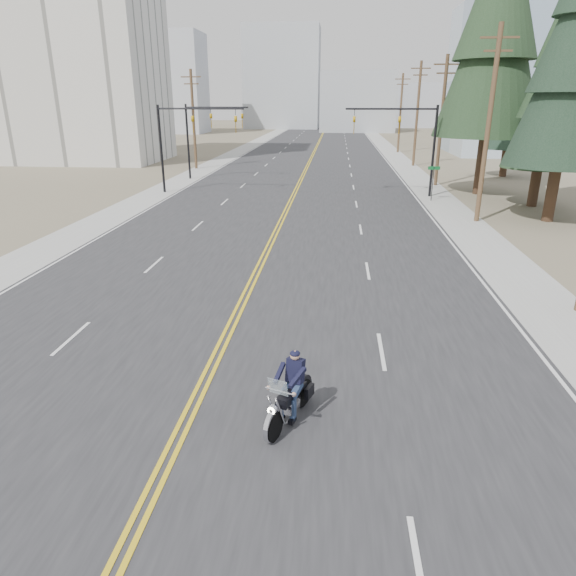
{
  "coord_description": "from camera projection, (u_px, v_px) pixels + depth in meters",
  "views": [
    {
      "loc": [
        3.44,
        -10.41,
        7.3
      ],
      "look_at": [
        1.99,
        5.1,
        1.6
      ],
      "focal_mm": 32.0,
      "sensor_mm": 36.0,
      "label": 1
    }
  ],
  "objects": [
    {
      "name": "glass_building",
      "position": [
        544.0,
        80.0,
        71.78
      ],
      "size": [
        24.0,
        16.0,
        20.0
      ],
      "primitive_type": "cube",
      "color": "#9EB5CC",
      "rests_on": "ground"
    },
    {
      "name": "motorcyclist",
      "position": [
        289.0,
        389.0,
        12.12
      ],
      "size": [
        1.71,
        2.46,
        1.76
      ],
      "primitive_type": null,
      "rotation": [
        0.0,
        0.0,
        2.78
      ],
      "color": "black",
      "rests_on": "ground"
    },
    {
      "name": "utility_pole_d",
      "position": [
        417.0,
        113.0,
        58.96
      ],
      "size": [
        2.2,
        0.3,
        11.5
      ],
      "color": "brown",
      "rests_on": "ground"
    },
    {
      "name": "utility_pole_c",
      "position": [
        442.0,
        120.0,
        45.02
      ],
      "size": [
        2.2,
        0.3,
        11.0
      ],
      "color": "brown",
      "rests_on": "ground"
    },
    {
      "name": "haze_bldg_a",
      "position": [
        174.0,
        84.0,
        119.33
      ],
      "size": [
        14.0,
        12.0,
        22.0
      ],
      "primitive_type": "cube",
      "color": "#B7BCC6",
      "rests_on": "ground"
    },
    {
      "name": "utility_pole_e",
      "position": [
        400.0,
        112.0,
        74.94
      ],
      "size": [
        2.2,
        0.3,
        11.0
      ],
      "color": "brown",
      "rests_on": "ground"
    },
    {
      "name": "haze_bldg_d",
      "position": [
        283.0,
        78.0,
        140.02
      ],
      "size": [
        20.0,
        15.0,
        26.0
      ],
      "primitive_type": "cube",
      "color": "#ADB2B7",
      "rests_on": "ground"
    },
    {
      "name": "conifer_mid",
      "position": [
        550.0,
        90.0,
        35.01
      ],
      "size": [
        5.21,
        5.21,
        13.88
      ],
      "rotation": [
        0.0,
        0.0,
        0.24
      ],
      "color": "#382619",
      "rests_on": "ground"
    },
    {
      "name": "haze_bldg_f",
      "position": [
        136.0,
        98.0,
        135.69
      ],
      "size": [
        12.0,
        12.0,
        16.0
      ],
      "primitive_type": "cube",
      "color": "#ADB2B7",
      "rests_on": "ground"
    },
    {
      "name": "utility_pole_left",
      "position": [
        193.0,
        118.0,
        56.63
      ],
      "size": [
        2.2,
        0.3,
        10.5
      ],
      "color": "brown",
      "rests_on": "ground"
    },
    {
      "name": "road",
      "position": [
        314.0,
        152.0,
        78.0
      ],
      "size": [
        20.0,
        200.0,
        0.01
      ],
      "primitive_type": "cube",
      "color": "#303033",
      "rests_on": "ground"
    },
    {
      "name": "haze_bldg_e",
      "position": [
        413.0,
        105.0,
        148.56
      ],
      "size": [
        14.0,
        14.0,
        12.0
      ],
      "primitive_type": "cube",
      "color": "#B7BCC6",
      "rests_on": "ground"
    },
    {
      "name": "haze_bldg_c",
      "position": [
        512.0,
        92.0,
        108.83
      ],
      "size": [
        16.0,
        12.0,
        18.0
      ],
      "primitive_type": "cube",
      "color": "#B7BCC6",
      "rests_on": "ground"
    },
    {
      "name": "traffic_mast_left",
      "position": [
        184.0,
        132.0,
        41.55
      ],
      "size": [
        7.1,
        0.26,
        7.0
      ],
      "color": "black",
      "rests_on": "ground"
    },
    {
      "name": "conifer_far",
      "position": [
        514.0,
        93.0,
        49.75
      ],
      "size": [
        5.18,
        5.18,
        13.87
      ],
      "rotation": [
        0.0,
        0.0,
        -0.32
      ],
      "color": "#382619",
      "rests_on": "ground"
    },
    {
      "name": "street_sign",
      "position": [
        433.0,
        177.0,
        39.04
      ],
      "size": [
        0.9,
        0.06,
        2.62
      ],
      "color": "black",
      "rests_on": "ground"
    },
    {
      "name": "utility_pole_b",
      "position": [
        489.0,
        124.0,
        30.91
      ],
      "size": [
        2.2,
        0.3,
        11.5
      ],
      "color": "brown",
      "rests_on": "ground"
    },
    {
      "name": "sidewalk_right",
      "position": [
        391.0,
        152.0,
        77.0
      ],
      "size": [
        3.0,
        200.0,
        0.01
      ],
      "primitive_type": "cube",
      "color": "#A5A5A0",
      "rests_on": "ground"
    },
    {
      "name": "traffic_mast_far",
      "position": [
        204.0,
        128.0,
        49.08
      ],
      "size": [
        6.1,
        0.26,
        7.0
      ],
      "color": "black",
      "rests_on": "ground"
    },
    {
      "name": "traffic_mast_right",
      "position": [
        409.0,
        133.0,
        39.99
      ],
      "size": [
        7.1,
        0.26,
        7.0
      ],
      "color": "black",
      "rests_on": "ground"
    },
    {
      "name": "sidewalk_left",
      "position": [
        240.0,
        151.0,
        78.99
      ],
      "size": [
        3.0,
        200.0,
        0.01
      ],
      "primitive_type": "cube",
      "color": "#A5A5A0",
      "rests_on": "ground"
    },
    {
      "name": "conifer_tall",
      "position": [
        499.0,
        17.0,
        38.17
      ],
      "size": [
        8.25,
        8.25,
        22.92
      ],
      "rotation": [
        0.0,
        0.0,
        0.06
      ],
      "color": "#382619",
      "rests_on": "ground"
    },
    {
      "name": "apartment_block",
      "position": [
        77.0,
        32.0,
        61.25
      ],
      "size": [
        18.0,
        14.0,
        30.0
      ],
      "primitive_type": "cube",
      "color": "silver",
      "rests_on": "ground"
    },
    {
      "name": "haze_bldg_b",
      "position": [
        357.0,
        102.0,
        126.32
      ],
      "size": [
        18.0,
        14.0,
        14.0
      ],
      "primitive_type": "cube",
      "color": "#ADB2B7",
      "rests_on": "ground"
    },
    {
      "name": "ground_plane",
      "position": [
        188.0,
        418.0,
        12.55
      ],
      "size": [
        400.0,
        400.0,
        0.0
      ],
      "primitive_type": "plane",
      "color": "#776D56",
      "rests_on": "ground"
    }
  ]
}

